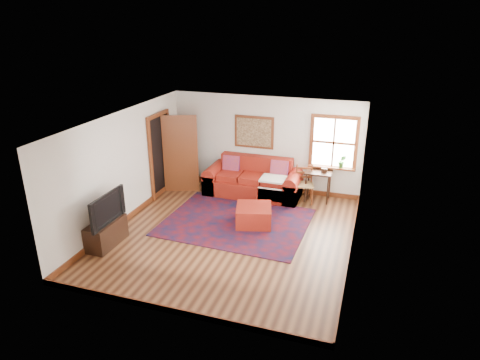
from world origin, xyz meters
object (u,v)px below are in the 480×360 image
(red_leather_sofa, at_px, (254,183))
(red_ottoman, at_px, (254,215))
(side_table, at_px, (319,176))
(ladder_back_chair, at_px, (304,182))
(media_cabinet, at_px, (106,233))

(red_leather_sofa, height_order, red_ottoman, red_leather_sofa)
(side_table, relative_size, ladder_back_chair, 0.82)
(red_leather_sofa, relative_size, red_ottoman, 3.20)
(red_ottoman, xyz_separation_m, ladder_back_chair, (0.83, 1.63, 0.28))
(red_ottoman, distance_m, media_cabinet, 3.16)
(red_ottoman, distance_m, side_table, 2.17)
(side_table, xyz_separation_m, ladder_back_chair, (-0.32, -0.17, -0.14))
(red_leather_sofa, distance_m, red_ottoman, 1.74)
(side_table, bearing_deg, red_leather_sofa, -175.34)
(red_ottoman, bearing_deg, side_table, 42.24)
(ladder_back_chair, bearing_deg, red_leather_sofa, 178.57)
(media_cabinet, bearing_deg, ladder_back_chair, 44.96)
(red_leather_sofa, height_order, media_cabinet, red_leather_sofa)
(red_leather_sofa, relative_size, ladder_back_chair, 2.63)
(side_table, distance_m, media_cabinet, 5.21)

